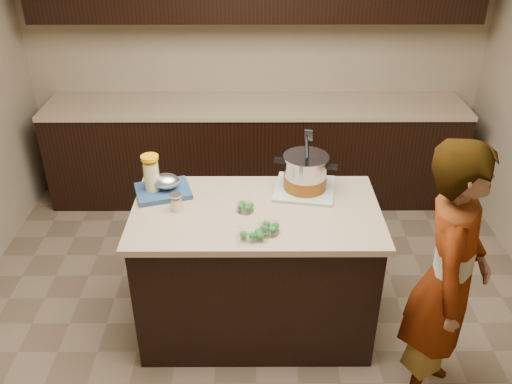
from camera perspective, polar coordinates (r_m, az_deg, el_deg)
ground_plane at (r=3.73m, az=0.00°, el=-13.63°), size 4.00×4.00×0.00m
room_shell at (r=2.82m, az=0.00°, el=12.27°), size 4.04×4.04×2.72m
back_cabinets at (r=4.72m, az=-0.07°, el=9.94°), size 3.60×0.63×2.33m
island at (r=3.43m, az=0.00°, el=-8.20°), size 1.46×0.81×0.90m
dish_towel at (r=3.37m, az=5.13°, el=0.34°), size 0.42×0.42×0.02m
stock_pot at (r=3.32m, az=5.21°, el=1.86°), size 0.38×0.34×0.39m
lemonade_pitcher at (r=3.33m, az=-10.93°, el=1.61°), size 0.13×0.13×0.25m
mason_jar at (r=3.17m, az=-8.38°, el=-1.13°), size 0.08×0.08×0.12m
broccoli_tub_left at (r=3.15m, az=-1.12°, el=-1.66°), size 0.12×0.12×0.05m
broccoli_tub_right at (r=2.96m, az=1.45°, el=-3.90°), size 0.13×0.13×0.05m
broccoli_tub_rect at (r=2.91m, az=-0.45°, el=-4.49°), size 0.17×0.14×0.06m
blue_tray at (r=3.35m, az=-9.63°, el=0.49°), size 0.39×0.34×0.12m
person at (r=2.98m, az=19.48°, el=-8.83°), size 0.57×0.68×1.59m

